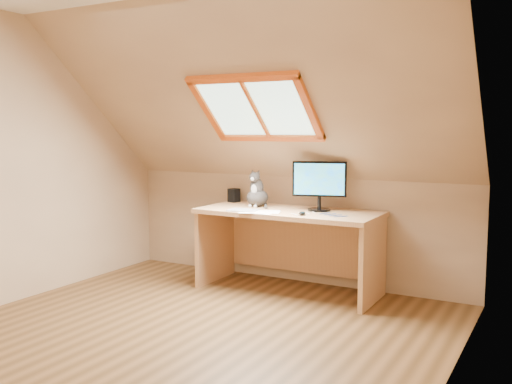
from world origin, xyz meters
The scene contains 10 objects.
ground centered at (0.00, 0.00, 0.00)m, with size 3.50×3.50×0.00m, color brown.
room_shell centered at (0.00, -0.09, 1.43)m, with size 3.52×3.52×2.41m.
desk centered at (0.14, 1.45, 0.51)m, with size 1.61×0.71×0.74m.
monitor centered at (0.40, 1.46, 0.99)m, with size 0.46×0.20×0.44m.
cat centered at (-0.22, 1.45, 0.86)m, with size 0.19×0.23×0.35m.
desk_speaker centered at (-0.58, 1.63, 0.80)m, with size 0.09×0.09×0.13m, color black.
graphics_tablet centered at (-0.18, 1.14, 0.74)m, with size 0.25×0.18×0.01m, color #B2B2B7.
mouse centered at (0.37, 1.16, 0.75)m, with size 0.05×0.10×0.03m, color black.
papers centered at (0.02, 1.12, 0.74)m, with size 0.35×0.30×0.01m.
cables centered at (0.50, 1.26, 0.74)m, with size 0.51×0.26×0.01m.
Camera 1 is at (2.31, -3.13, 1.45)m, focal length 40.00 mm.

